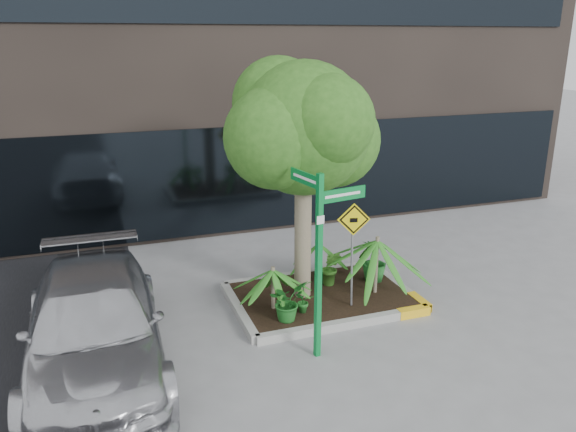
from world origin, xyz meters
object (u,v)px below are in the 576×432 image
object	(u,v)px
street_sign_post	(320,245)
cattle_sign	(353,237)
parked_car	(94,326)
tree	(303,129)

from	to	relation	value
street_sign_post	cattle_sign	bearing A→B (deg)	35.05
parked_car	street_sign_post	xyz separation A→B (m)	(3.25, -0.72, 1.10)
parked_car	cattle_sign	bearing A→B (deg)	5.95
parked_car	street_sign_post	world-z (taller)	street_sign_post
tree	street_sign_post	size ratio (longest dim) A/B	1.53
street_sign_post	parked_car	bearing A→B (deg)	156.96
tree	street_sign_post	xyz separation A→B (m)	(-0.40, -1.77, -1.44)
street_sign_post	cattle_sign	xyz separation A→B (m)	(1.09, 1.11, -0.37)
tree	cattle_sign	world-z (taller)	tree
street_sign_post	cattle_sign	distance (m)	1.59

